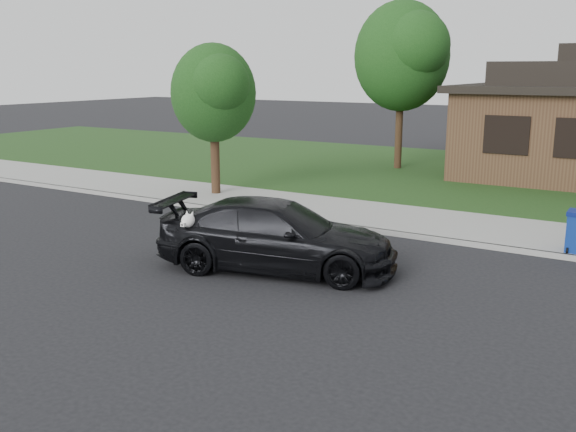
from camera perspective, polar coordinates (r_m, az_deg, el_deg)
The scene contains 7 objects.
ground at distance 12.29m, azimuth 6.97°, elevation -5.83°, with size 120.00×120.00×0.00m, color black.
sidewalk at distance 16.80m, azimuth 13.97°, elevation -0.78°, with size 60.00×3.00×0.12m, color gray.
curb at distance 15.41m, azimuth 12.31°, elevation -1.92°, with size 60.00×0.12×0.12m, color gray.
lawn at distance 24.43m, azimuth 19.57°, elevation 3.09°, with size 60.00×13.00×0.13m, color #193814.
sedan at distance 12.78m, azimuth -1.03°, elevation -1.75°, with size 5.13×3.09×1.39m.
tree_0 at distance 25.21m, azimuth 10.34°, elevation 13.99°, with size 3.78×3.60×6.34m.
tree_2 at distance 19.87m, azimuth -6.53°, elevation 10.94°, with size 2.73×2.60×4.59m.
Camera 1 is at (4.67, -10.67, 3.94)m, focal length 40.00 mm.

